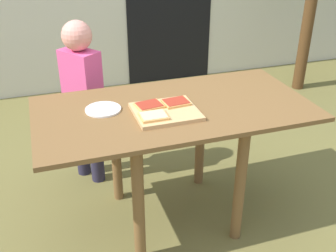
{
  "coord_description": "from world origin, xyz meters",
  "views": [
    {
      "loc": [
        -0.63,
        -1.82,
        1.65
      ],
      "look_at": [
        -0.03,
        0.0,
        0.62
      ],
      "focal_mm": 43.37,
      "sensor_mm": 36.0,
      "label": 1
    }
  ],
  "objects_px": {
    "pizza_slice_near_left": "(154,116)",
    "child_left": "(83,92)",
    "pizza_slice_far_left": "(149,105)",
    "plate_white_left": "(103,109)",
    "dining_table": "(174,126)",
    "pizza_slice_far_right": "(176,102)",
    "cutting_board": "(166,112)"
  },
  "relations": [
    {
      "from": "cutting_board",
      "to": "child_left",
      "type": "xyz_separation_m",
      "value": [
        -0.34,
        0.64,
        -0.11
      ]
    },
    {
      "from": "pizza_slice_near_left",
      "to": "pizza_slice_far_right",
      "type": "relative_size",
      "value": 0.95
    },
    {
      "from": "pizza_slice_near_left",
      "to": "pizza_slice_far_left",
      "type": "distance_m",
      "value": 0.13
    },
    {
      "from": "pizza_slice_near_left",
      "to": "pizza_slice_far_left",
      "type": "bearing_deg",
      "value": 84.41
    },
    {
      "from": "dining_table",
      "to": "child_left",
      "type": "xyz_separation_m",
      "value": [
        -0.41,
        0.58,
        0.02
      ]
    },
    {
      "from": "pizza_slice_far_left",
      "to": "pizza_slice_near_left",
      "type": "bearing_deg",
      "value": -95.59
    },
    {
      "from": "pizza_slice_near_left",
      "to": "child_left",
      "type": "height_order",
      "value": "child_left"
    },
    {
      "from": "child_left",
      "to": "cutting_board",
      "type": "bearing_deg",
      "value": -61.94
    },
    {
      "from": "pizza_slice_near_left",
      "to": "child_left",
      "type": "distance_m",
      "value": 0.76
    },
    {
      "from": "pizza_slice_far_right",
      "to": "child_left",
      "type": "distance_m",
      "value": 0.73
    },
    {
      "from": "plate_white_left",
      "to": "pizza_slice_far_right",
      "type": "bearing_deg",
      "value": -12.06
    },
    {
      "from": "child_left",
      "to": "dining_table",
      "type": "bearing_deg",
      "value": -54.67
    },
    {
      "from": "cutting_board",
      "to": "pizza_slice_near_left",
      "type": "relative_size",
      "value": 2.39
    },
    {
      "from": "cutting_board",
      "to": "pizza_slice_far_left",
      "type": "height_order",
      "value": "pizza_slice_far_left"
    },
    {
      "from": "dining_table",
      "to": "pizza_slice_far_left",
      "type": "bearing_deg",
      "value": 179.41
    },
    {
      "from": "pizza_slice_far_left",
      "to": "plate_white_left",
      "type": "bearing_deg",
      "value": 162.4
    },
    {
      "from": "cutting_board",
      "to": "child_left",
      "type": "relative_size",
      "value": 0.29
    },
    {
      "from": "dining_table",
      "to": "child_left",
      "type": "relative_size",
      "value": 1.34
    },
    {
      "from": "plate_white_left",
      "to": "cutting_board",
      "type": "bearing_deg",
      "value": -25.05
    },
    {
      "from": "pizza_slice_far_left",
      "to": "plate_white_left",
      "type": "height_order",
      "value": "pizza_slice_far_left"
    },
    {
      "from": "pizza_slice_far_left",
      "to": "cutting_board",
      "type": "bearing_deg",
      "value": -43.94
    },
    {
      "from": "pizza_slice_far_left",
      "to": "pizza_slice_far_right",
      "type": "bearing_deg",
      "value": -2.91
    },
    {
      "from": "cutting_board",
      "to": "plate_white_left",
      "type": "bearing_deg",
      "value": 154.95
    },
    {
      "from": "pizza_slice_near_left",
      "to": "pizza_slice_far_right",
      "type": "bearing_deg",
      "value": 36.89
    },
    {
      "from": "pizza_slice_near_left",
      "to": "pizza_slice_far_left",
      "type": "relative_size",
      "value": 0.91
    },
    {
      "from": "dining_table",
      "to": "pizza_slice_near_left",
      "type": "xyz_separation_m",
      "value": [
        -0.15,
        -0.12,
        0.14
      ]
    },
    {
      "from": "dining_table",
      "to": "cutting_board",
      "type": "height_order",
      "value": "cutting_board"
    },
    {
      "from": "pizza_slice_near_left",
      "to": "plate_white_left",
      "type": "xyz_separation_m",
      "value": [
        -0.21,
        0.2,
        -0.02
      ]
    },
    {
      "from": "pizza_slice_far_left",
      "to": "child_left",
      "type": "relative_size",
      "value": 0.14
    },
    {
      "from": "pizza_slice_far_right",
      "to": "child_left",
      "type": "bearing_deg",
      "value": 125.64
    },
    {
      "from": "child_left",
      "to": "pizza_slice_far_right",
      "type": "bearing_deg",
      "value": -54.36
    },
    {
      "from": "cutting_board",
      "to": "pizza_slice_far_right",
      "type": "xyz_separation_m",
      "value": [
        0.08,
        0.06,
        0.02
      ]
    }
  ]
}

